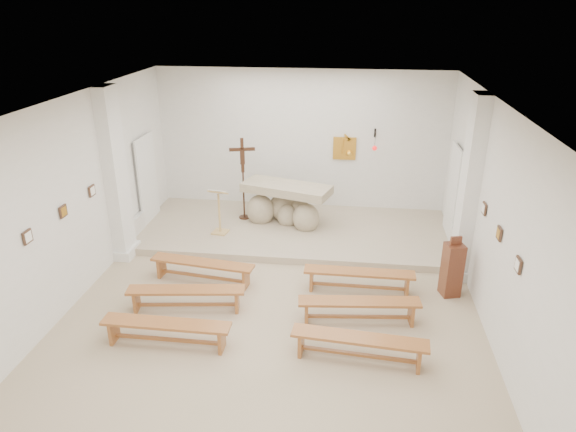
# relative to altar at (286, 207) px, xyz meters

# --- Properties ---
(ground) EXTENTS (7.00, 10.00, 0.00)m
(ground) POSITION_rel_altar_xyz_m (0.23, -3.77, -0.55)
(ground) COLOR tan
(ground) RESTS_ON ground
(wall_left) EXTENTS (0.02, 10.00, 3.50)m
(wall_left) POSITION_rel_altar_xyz_m (-3.26, -3.77, 1.20)
(wall_left) COLOR white
(wall_left) RESTS_ON ground
(wall_right) EXTENTS (0.02, 10.00, 3.50)m
(wall_right) POSITION_rel_altar_xyz_m (3.72, -3.77, 1.20)
(wall_right) COLOR white
(wall_right) RESTS_ON ground
(wall_back) EXTENTS (7.00, 0.02, 3.50)m
(wall_back) POSITION_rel_altar_xyz_m (0.23, 1.22, 1.20)
(wall_back) COLOR white
(wall_back) RESTS_ON ground
(ceiling) EXTENTS (7.00, 10.00, 0.02)m
(ceiling) POSITION_rel_altar_xyz_m (0.23, -3.77, 2.94)
(ceiling) COLOR silver
(ceiling) RESTS_ON wall_back
(sanctuary_platform) EXTENTS (6.98, 3.00, 0.15)m
(sanctuary_platform) POSITION_rel_altar_xyz_m (0.23, -0.27, -0.47)
(sanctuary_platform) COLOR tan
(sanctuary_platform) RESTS_ON ground
(pilaster_left) EXTENTS (0.26, 0.55, 3.50)m
(pilaster_left) POSITION_rel_altar_xyz_m (-3.14, -1.77, 1.20)
(pilaster_left) COLOR white
(pilaster_left) RESTS_ON ground
(pilaster_right) EXTENTS (0.26, 0.55, 3.50)m
(pilaster_right) POSITION_rel_altar_xyz_m (3.60, -1.77, 1.20)
(pilaster_right) COLOR white
(pilaster_right) RESTS_ON ground
(gold_wall_relief) EXTENTS (0.55, 0.04, 0.55)m
(gold_wall_relief) POSITION_rel_altar_xyz_m (1.28, 1.19, 1.10)
(gold_wall_relief) COLOR gold
(gold_wall_relief) RESTS_ON wall_back
(sanctuary_lamp) EXTENTS (0.11, 0.36, 0.44)m
(sanctuary_lamp) POSITION_rel_altar_xyz_m (1.98, 0.94, 1.26)
(sanctuary_lamp) COLOR black
(sanctuary_lamp) RESTS_ON wall_back
(station_frame_left_front) EXTENTS (0.03, 0.20, 0.20)m
(station_frame_left_front) POSITION_rel_altar_xyz_m (-3.24, -4.57, 1.17)
(station_frame_left_front) COLOR #452C1E
(station_frame_left_front) RESTS_ON wall_left
(station_frame_left_mid) EXTENTS (0.03, 0.20, 0.20)m
(station_frame_left_mid) POSITION_rel_altar_xyz_m (-3.24, -3.57, 1.17)
(station_frame_left_mid) COLOR #452C1E
(station_frame_left_mid) RESTS_ON wall_left
(station_frame_left_rear) EXTENTS (0.03, 0.20, 0.20)m
(station_frame_left_rear) POSITION_rel_altar_xyz_m (-3.24, -2.57, 1.17)
(station_frame_left_rear) COLOR #452C1E
(station_frame_left_rear) RESTS_ON wall_left
(station_frame_right_front) EXTENTS (0.03, 0.20, 0.20)m
(station_frame_right_front) POSITION_rel_altar_xyz_m (3.70, -4.57, 1.17)
(station_frame_right_front) COLOR #452C1E
(station_frame_right_front) RESTS_ON wall_right
(station_frame_right_mid) EXTENTS (0.03, 0.20, 0.20)m
(station_frame_right_mid) POSITION_rel_altar_xyz_m (3.70, -3.57, 1.17)
(station_frame_right_mid) COLOR #452C1E
(station_frame_right_mid) RESTS_ON wall_right
(station_frame_right_rear) EXTENTS (0.03, 0.20, 0.20)m
(station_frame_right_rear) POSITION_rel_altar_xyz_m (3.70, -2.57, 1.17)
(station_frame_right_rear) COLOR #452C1E
(station_frame_right_rear) RESTS_ON wall_right
(radiator_left) EXTENTS (0.10, 0.85, 0.52)m
(radiator_left) POSITION_rel_altar_xyz_m (-3.20, -1.07, -0.28)
(radiator_left) COLOR silver
(radiator_left) RESTS_ON ground
(radiator_right) EXTENTS (0.10, 0.85, 0.52)m
(radiator_right) POSITION_rel_altar_xyz_m (3.66, -1.07, -0.28)
(radiator_right) COLOR silver
(radiator_right) RESTS_ON ground
(altar) EXTENTS (2.14, 1.33, 1.03)m
(altar) POSITION_rel_altar_xyz_m (0.00, 0.00, 0.00)
(altar) COLOR tan
(altar) RESTS_ON sanctuary_platform
(lectern) EXTENTS (0.42, 0.38, 1.07)m
(lectern) POSITION_rel_altar_xyz_m (-1.37, -0.76, 0.13)
(lectern) COLOR tan
(lectern) RESTS_ON sanctuary_platform
(crucifix_stand) EXTENTS (0.58, 0.26, 1.94)m
(crucifix_stand) POSITION_rel_altar_xyz_m (-1.01, 0.16, 0.73)
(crucifix_stand) COLOR #392312
(crucifix_stand) RESTS_ON sanctuary_platform
(potted_plant) EXTENTS (0.61, 0.57, 0.55)m
(potted_plant) POSITION_rel_altar_xyz_m (0.14, 0.43, -0.12)
(potted_plant) COLOR #325923
(potted_plant) RESTS_ON sanctuary_platform
(donation_pedestal) EXTENTS (0.38, 0.38, 1.16)m
(donation_pedestal) POSITION_rel_altar_xyz_m (3.33, -2.52, -0.04)
(donation_pedestal) COLOR brown
(donation_pedestal) RESTS_ON ground
(bench_left_front) EXTENTS (2.02, 0.58, 0.42)m
(bench_left_front) POSITION_rel_altar_xyz_m (-1.23, -2.63, -0.23)
(bench_left_front) COLOR #9A5B2C
(bench_left_front) RESTS_ON ground
(bench_right_front) EXTENTS (2.00, 0.32, 0.42)m
(bench_right_front) POSITION_rel_altar_xyz_m (1.69, -2.63, -0.23)
(bench_right_front) COLOR #9A5B2C
(bench_right_front) RESTS_ON ground
(bench_left_second) EXTENTS (2.02, 0.58, 0.42)m
(bench_left_second) POSITION_rel_altar_xyz_m (-1.23, -3.62, -0.23)
(bench_left_second) COLOR #9A5B2C
(bench_left_second) RESTS_ON ground
(bench_right_second) EXTENTS (2.02, 0.52, 0.42)m
(bench_right_second) POSITION_rel_altar_xyz_m (1.69, -3.62, -0.23)
(bench_right_second) COLOR #9A5B2C
(bench_right_second) RESTS_ON ground
(bench_left_third) EXTENTS (2.00, 0.33, 0.42)m
(bench_left_third) POSITION_rel_altar_xyz_m (-1.23, -4.61, -0.23)
(bench_left_third) COLOR #9A5B2C
(bench_left_third) RESTS_ON ground
(bench_right_third) EXTENTS (2.02, 0.48, 0.42)m
(bench_right_third) POSITION_rel_altar_xyz_m (1.69, -4.61, -0.23)
(bench_right_third) COLOR #9A5B2C
(bench_right_third) RESTS_ON ground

